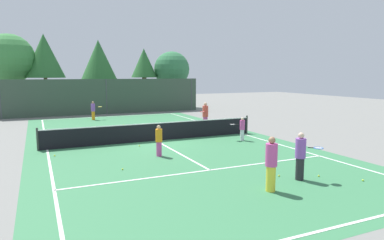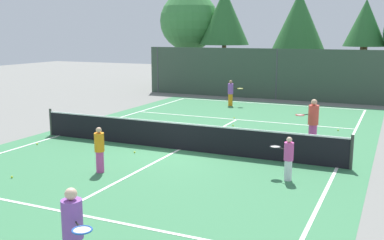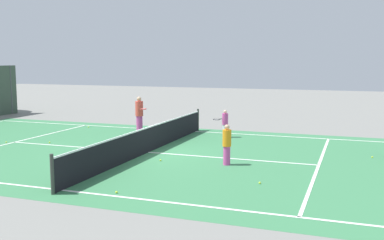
{
  "view_description": "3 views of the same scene",
  "coord_description": "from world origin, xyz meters",
  "px_view_note": "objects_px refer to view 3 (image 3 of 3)",
  "views": [
    {
      "loc": [
        -5.87,
        -17.62,
        3.62
      ],
      "look_at": [
        1.04,
        -2.5,
        1.4
      ],
      "focal_mm": 32.1,
      "sensor_mm": 36.0,
      "label": 1
    },
    {
      "loc": [
        7.06,
        -14.44,
        4.16
      ],
      "look_at": [
        0.76,
        -0.57,
        1.26
      ],
      "focal_mm": 42.79,
      "sensor_mm": 36.0,
      "label": 2
    },
    {
      "loc": [
        -15.71,
        -7.49,
        3.56
      ],
      "look_at": [
        1.46,
        -1.29,
        1.15
      ],
      "focal_mm": 42.63,
      "sensor_mm": 36.0,
      "label": 3
    }
  ],
  "objects_px": {
    "tennis_ball_7": "(260,183)",
    "tennis_ball_6": "(88,127)",
    "player_4": "(225,123)",
    "tennis_ball_2": "(150,150)",
    "player_0": "(139,114)",
    "tennis_ball_3": "(127,136)",
    "tennis_ball_8": "(372,157)",
    "tennis_ball_9": "(117,192)",
    "tennis_ball_10": "(6,142)",
    "tennis_ball_11": "(183,132)",
    "tennis_ball_0": "(50,142)",
    "tennis_ball_4": "(161,160)",
    "player_1": "(227,144)"
  },
  "relations": [
    {
      "from": "tennis_ball_7",
      "to": "tennis_ball_10",
      "type": "relative_size",
      "value": 1.0
    },
    {
      "from": "tennis_ball_8",
      "to": "tennis_ball_9",
      "type": "xyz_separation_m",
      "value": [
        -7.11,
        6.6,
        0.0
      ]
    },
    {
      "from": "tennis_ball_0",
      "to": "player_0",
      "type": "bearing_deg",
      "value": -30.96
    },
    {
      "from": "player_1",
      "to": "tennis_ball_6",
      "type": "bearing_deg",
      "value": 57.65
    },
    {
      "from": "tennis_ball_6",
      "to": "tennis_ball_2",
      "type": "bearing_deg",
      "value": -128.19
    },
    {
      "from": "player_0",
      "to": "tennis_ball_3",
      "type": "distance_m",
      "value": 1.49
    },
    {
      "from": "tennis_ball_10",
      "to": "tennis_ball_6",
      "type": "bearing_deg",
      "value": -9.92
    },
    {
      "from": "player_1",
      "to": "tennis_ball_0",
      "type": "xyz_separation_m",
      "value": [
        1.35,
        8.28,
        -0.68
      ]
    },
    {
      "from": "player_4",
      "to": "tennis_ball_11",
      "type": "height_order",
      "value": "player_4"
    },
    {
      "from": "tennis_ball_0",
      "to": "tennis_ball_7",
      "type": "distance_m",
      "value": 10.38
    },
    {
      "from": "player_0",
      "to": "tennis_ball_2",
      "type": "relative_size",
      "value": 26.92
    },
    {
      "from": "player_0",
      "to": "tennis_ball_7",
      "type": "relative_size",
      "value": 26.92
    },
    {
      "from": "player_0",
      "to": "tennis_ball_7",
      "type": "xyz_separation_m",
      "value": [
        -7.29,
        -7.47,
        -0.88
      ]
    },
    {
      "from": "player_4",
      "to": "tennis_ball_2",
      "type": "relative_size",
      "value": 19.38
    },
    {
      "from": "tennis_ball_0",
      "to": "tennis_ball_9",
      "type": "height_order",
      "value": "same"
    },
    {
      "from": "player_4",
      "to": "tennis_ball_7",
      "type": "height_order",
      "value": "player_4"
    },
    {
      "from": "player_0",
      "to": "tennis_ball_0",
      "type": "relative_size",
      "value": 26.92
    },
    {
      "from": "player_4",
      "to": "tennis_ball_7",
      "type": "distance_m",
      "value": 8.02
    },
    {
      "from": "tennis_ball_7",
      "to": "tennis_ball_0",
      "type": "bearing_deg",
      "value": 71.13
    },
    {
      "from": "tennis_ball_8",
      "to": "tennis_ball_10",
      "type": "bearing_deg",
      "value": 98.07
    },
    {
      "from": "tennis_ball_3",
      "to": "tennis_ball_8",
      "type": "bearing_deg",
      "value": -96.43
    },
    {
      "from": "player_0",
      "to": "player_4",
      "type": "relative_size",
      "value": 1.39
    },
    {
      "from": "player_0",
      "to": "tennis_ball_11",
      "type": "relative_size",
      "value": 26.92
    },
    {
      "from": "player_0",
      "to": "tennis_ball_2",
      "type": "xyz_separation_m",
      "value": [
        -3.94,
        -2.43,
        -0.88
      ]
    },
    {
      "from": "tennis_ball_3",
      "to": "tennis_ball_7",
      "type": "relative_size",
      "value": 1.0
    },
    {
      "from": "tennis_ball_4",
      "to": "tennis_ball_3",
      "type": "bearing_deg",
      "value": 40.04
    },
    {
      "from": "tennis_ball_8",
      "to": "player_1",
      "type": "bearing_deg",
      "value": 121.36
    },
    {
      "from": "tennis_ball_10",
      "to": "player_4",
      "type": "bearing_deg",
      "value": -61.73
    },
    {
      "from": "player_4",
      "to": "tennis_ball_8",
      "type": "bearing_deg",
      "value": -111.42
    },
    {
      "from": "player_1",
      "to": "tennis_ball_9",
      "type": "distance_m",
      "value": 4.69
    },
    {
      "from": "player_0",
      "to": "tennis_ball_11",
      "type": "height_order",
      "value": "player_0"
    },
    {
      "from": "player_4",
      "to": "tennis_ball_3",
      "type": "xyz_separation_m",
      "value": [
        -1.27,
        4.4,
        -0.63
      ]
    },
    {
      "from": "player_0",
      "to": "player_4",
      "type": "xyz_separation_m",
      "value": [
        0.06,
        -4.33,
        -0.25
      ]
    },
    {
      "from": "tennis_ball_0",
      "to": "tennis_ball_6",
      "type": "bearing_deg",
      "value": 11.68
    },
    {
      "from": "tennis_ball_6",
      "to": "tennis_ball_11",
      "type": "distance_m",
      "value": 5.35
    },
    {
      "from": "tennis_ball_6",
      "to": "tennis_ball_9",
      "type": "bearing_deg",
      "value": -144.0
    },
    {
      "from": "tennis_ball_4",
      "to": "tennis_ball_6",
      "type": "relative_size",
      "value": 1.0
    },
    {
      "from": "tennis_ball_3",
      "to": "tennis_ball_11",
      "type": "height_order",
      "value": "same"
    },
    {
      "from": "tennis_ball_4",
      "to": "tennis_ball_9",
      "type": "xyz_separation_m",
      "value": [
        -4.01,
        -0.47,
        0.0
      ]
    },
    {
      "from": "tennis_ball_2",
      "to": "tennis_ball_9",
      "type": "distance_m",
      "value": 5.81
    },
    {
      "from": "player_4",
      "to": "tennis_ball_8",
      "type": "relative_size",
      "value": 19.38
    },
    {
      "from": "player_0",
      "to": "tennis_ball_9",
      "type": "relative_size",
      "value": 26.92
    },
    {
      "from": "tennis_ball_0",
      "to": "tennis_ball_7",
      "type": "relative_size",
      "value": 1.0
    },
    {
      "from": "tennis_ball_9",
      "to": "tennis_ball_10",
      "type": "distance_m",
      "value": 9.61
    },
    {
      "from": "tennis_ball_0",
      "to": "tennis_ball_8",
      "type": "height_order",
      "value": "same"
    },
    {
      "from": "tennis_ball_7",
      "to": "tennis_ball_6",
      "type": "bearing_deg",
      "value": 53.92
    },
    {
      "from": "tennis_ball_6",
      "to": "tennis_ball_7",
      "type": "bearing_deg",
      "value": -126.08
    },
    {
      "from": "tennis_ball_0",
      "to": "tennis_ball_9",
      "type": "relative_size",
      "value": 1.0
    },
    {
      "from": "tennis_ball_7",
      "to": "tennis_ball_9",
      "type": "height_order",
      "value": "same"
    },
    {
      "from": "tennis_ball_10",
      "to": "player_1",
      "type": "bearing_deg",
      "value": -94.4
    }
  ]
}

